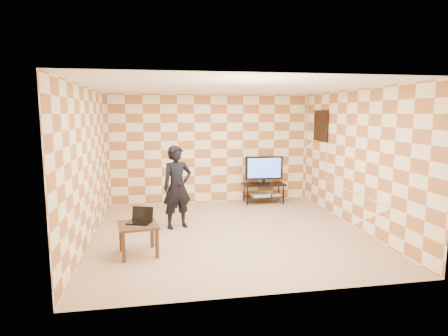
% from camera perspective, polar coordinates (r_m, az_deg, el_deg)
% --- Properties ---
extents(floor, '(5.00, 5.00, 0.00)m').
position_cam_1_polar(floor, '(7.19, 0.84, -9.79)').
color(floor, tan).
rests_on(floor, ground).
extents(wall_back, '(5.00, 0.02, 2.70)m').
position_cam_1_polar(wall_back, '(9.35, -2.01, 2.88)').
color(wall_back, '#FAE9C0').
rests_on(wall_back, ground).
extents(wall_front, '(5.00, 0.02, 2.70)m').
position_cam_1_polar(wall_front, '(4.50, 6.85, -3.13)').
color(wall_front, '#FAE9C0').
rests_on(wall_front, ground).
extents(wall_left, '(0.02, 5.00, 2.70)m').
position_cam_1_polar(wall_left, '(6.88, -20.04, 0.41)').
color(wall_left, '#FAE9C0').
rests_on(wall_left, ground).
extents(wall_right, '(0.02, 5.00, 2.70)m').
position_cam_1_polar(wall_right, '(7.76, 19.32, 1.29)').
color(wall_right, '#FAE9C0').
rests_on(wall_right, ground).
extents(ceiling, '(5.00, 5.00, 0.02)m').
position_cam_1_polar(ceiling, '(6.85, 0.89, 12.20)').
color(ceiling, white).
rests_on(ceiling, wall_back).
extents(wall_art, '(0.04, 0.72, 0.72)m').
position_cam_1_polar(wall_art, '(9.08, 14.56, 6.25)').
color(wall_art, black).
rests_on(wall_art, wall_right).
extents(tv_stand, '(1.05, 0.47, 0.50)m').
position_cam_1_polar(tv_stand, '(9.44, 6.05, -3.15)').
color(tv_stand, black).
rests_on(tv_stand, floor).
extents(tv, '(0.94, 0.19, 0.68)m').
position_cam_1_polar(tv, '(9.35, 6.10, -0.08)').
color(tv, black).
rests_on(tv, tv_stand).
extents(dvd_player, '(0.45, 0.34, 0.07)m').
position_cam_1_polar(dvd_player, '(9.44, 5.57, -4.11)').
color(dvd_player, silver).
rests_on(dvd_player, tv_stand).
extents(game_console, '(0.25, 0.19, 0.05)m').
position_cam_1_polar(game_console, '(9.56, 7.91, -4.07)').
color(game_console, silver).
rests_on(game_console, tv_stand).
extents(side_table, '(0.70, 0.70, 0.50)m').
position_cam_1_polar(side_table, '(6.17, -12.96, -9.10)').
color(side_table, '#322214').
rests_on(side_table, floor).
extents(laptop, '(0.44, 0.40, 0.24)m').
position_cam_1_polar(laptop, '(6.21, -12.58, -7.64)').
color(laptop, black).
rests_on(laptop, side_table).
extents(person, '(0.69, 0.56, 1.63)m').
position_cam_1_polar(person, '(7.36, -7.15, -2.90)').
color(person, black).
rests_on(person, floor).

